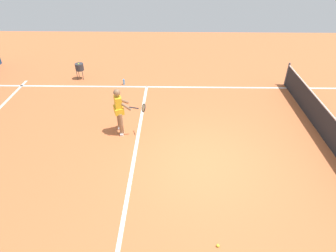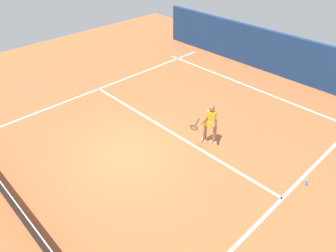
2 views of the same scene
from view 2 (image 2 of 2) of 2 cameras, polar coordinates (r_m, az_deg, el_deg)
ground_plane at (r=11.20m, az=-7.20°, el=-4.99°), size 25.61×25.61×0.00m
court_back_wall at (r=17.25m, az=18.96°, el=12.18°), size 14.61×0.24×2.10m
baseline_marking at (r=15.88m, az=14.30°, el=6.92°), size 10.61×0.10×0.01m
service_line_marking at (r=12.22m, az=0.21°, el=-0.86°), size 9.61×0.10×0.01m
sideline_left_marking at (r=8.93m, az=13.26°, el=-19.12°), size 0.10×17.70×0.01m
sideline_right_marking at (r=14.74m, az=-18.77°, el=3.83°), size 0.10×17.70×0.01m
court_net at (r=9.79m, az=-26.08°, el=-12.51°), size 10.29×0.08×0.99m
tennis_player at (r=11.26m, az=7.58°, el=0.58°), size 0.66×1.09×1.55m
tennis_ball_near at (r=12.99m, az=-14.62°, el=0.41°), size 0.07×0.07×0.07m
water_bottle at (r=10.76m, az=23.57°, el=-9.33°), size 0.07×0.07×0.24m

